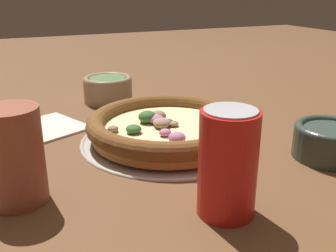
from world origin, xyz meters
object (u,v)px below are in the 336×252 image
pizza_tray (168,139)px  napkin (47,126)px  bowl_near (331,140)px  beverage_can (228,163)px  pizza (168,126)px  bowl_far (108,88)px  drinking_cup (14,156)px  fork (5,132)px

pizza_tray → napkin: napkin is taller
bowl_near → beverage_can: size_ratio=0.87×
pizza → bowl_far: size_ratio=2.52×
drinking_cup → napkin: bearing=-105.1°
napkin → fork: size_ratio=1.00×
pizza_tray → fork: pizza_tray is taller
bowl_far → beverage_can: bearing=89.8°
beverage_can → napkin: bearing=-68.1°
pizza_tray → pizza: bearing=3.7°
drinking_cup → pizza: bearing=-157.2°
pizza → bowl_far: bearing=-84.5°
drinking_cup → fork: bearing=-88.7°
fork → beverage_can: 0.44m
bowl_far → fork: bearing=27.8°
pizza → napkin: pizza is taller
bowl_far → drinking_cup: bearing=59.7°
beverage_can → fork: bearing=-59.6°
pizza → drinking_cup: 0.26m
bowl_far → napkin: (0.15, 0.12, -0.03)m
napkin → beverage_can: 0.40m
bowl_near → napkin: bearing=-39.0°
bowl_near → bowl_far: 0.48m
drinking_cup → napkin: (-0.07, -0.25, -0.05)m
beverage_can → drinking_cup: bearing=-30.0°
pizza_tray → pizza: size_ratio=1.09×
bowl_near → bowl_far: bowl_far is taller
pizza_tray → beverage_can: size_ratio=2.35×
pizza_tray → fork: (0.25, -0.15, -0.00)m
drinking_cup → fork: (0.01, -0.25, -0.06)m
drinking_cup → fork: drinking_cup is taller
drinking_cup → fork: 0.26m
fork → napkin: bearing=135.5°
napkin → pizza_tray: bearing=140.8°
fork → pizza_tray: bearing=109.6°
pizza_tray → bowl_near: bowl_near is taller
pizza → beverage_can: size_ratio=2.16×
bowl_far → beverage_can: size_ratio=0.86×
bowl_far → fork: size_ratio=0.67×
pizza → pizza_tray: bearing=-176.3°
bowl_near → fork: (0.44, -0.31, -0.03)m
pizza → bowl_near: 0.25m
napkin → bowl_far: bearing=-140.5°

